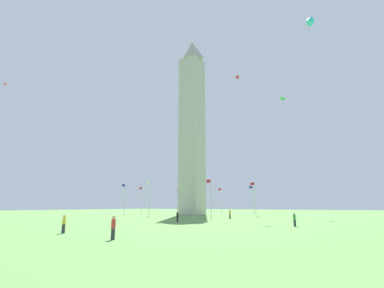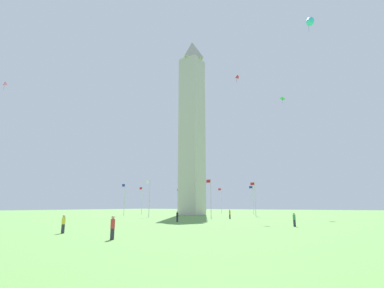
{
  "view_description": "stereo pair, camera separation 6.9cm",
  "coord_description": "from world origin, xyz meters",
  "px_view_note": "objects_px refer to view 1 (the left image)",
  "views": [
    {
      "loc": [
        -42.7,
        68.63,
        2.44
      ],
      "look_at": [
        0.0,
        0.0,
        19.3
      ],
      "focal_mm": 27.77,
      "sensor_mm": 36.0,
      "label": 1
    },
    {
      "loc": [
        -42.75,
        68.59,
        2.44
      ],
      "look_at": [
        0.0,
        0.0,
        19.3
      ],
      "focal_mm": 27.77,
      "sensor_mm": 36.0,
      "label": 2
    }
  ],
  "objects_px": {
    "person_red_shirt": "(113,228)",
    "flagpole_ne": "(124,198)",
    "flagpole_se": "(211,196)",
    "flagpole_e": "(149,197)",
    "person_orange_shirt": "(230,214)",
    "flagpole_w": "(221,199)",
    "kite_green_diamond": "(282,99)",
    "flagpole_sw": "(253,199)",
    "kite_red_delta": "(236,77)",
    "person_green_shirt": "(295,220)",
    "flagpole_s": "(255,197)",
    "flagpole_n": "(142,199)",
    "kite_cyan_delta": "(308,21)",
    "flagpole_nw": "(180,200)",
    "kite_pink_delta": "(4,84)",
    "person_yellow_shirt": "(64,224)",
    "person_black_shirt": "(177,217)",
    "obelisk_monument": "(192,123)"
  },
  "relations": [
    {
      "from": "flagpole_se",
      "to": "kite_cyan_delta",
      "type": "height_order",
      "value": "kite_cyan_delta"
    },
    {
      "from": "flagpole_n",
      "to": "flagpole_se",
      "type": "relative_size",
      "value": 1.0
    },
    {
      "from": "flagpole_sw",
      "to": "kite_pink_delta",
      "type": "xyz_separation_m",
      "value": [
        28.31,
        54.95,
        20.8
      ]
    },
    {
      "from": "flagpole_e",
      "to": "person_orange_shirt",
      "type": "distance_m",
      "value": 18.61
    },
    {
      "from": "flagpole_se",
      "to": "person_red_shirt",
      "type": "distance_m",
      "value": 42.26
    },
    {
      "from": "flagpole_ne",
      "to": "kite_cyan_delta",
      "type": "height_order",
      "value": "kite_cyan_delta"
    },
    {
      "from": "flagpole_ne",
      "to": "flagpole_sw",
      "type": "bearing_deg",
      "value": -135.0
    },
    {
      "from": "flagpole_e",
      "to": "kite_red_delta",
      "type": "height_order",
      "value": "kite_red_delta"
    },
    {
      "from": "flagpole_n",
      "to": "kite_cyan_delta",
      "type": "distance_m",
      "value": 63.78
    },
    {
      "from": "person_yellow_shirt",
      "to": "kite_cyan_delta",
      "type": "distance_m",
      "value": 48.84
    },
    {
      "from": "flagpole_e",
      "to": "kite_green_diamond",
      "type": "distance_m",
      "value": 41.32
    },
    {
      "from": "person_yellow_shirt",
      "to": "person_red_shirt",
      "type": "height_order",
      "value": "person_red_shirt"
    },
    {
      "from": "flagpole_e",
      "to": "flagpole_w",
      "type": "distance_m",
      "value": 35.35
    },
    {
      "from": "flagpole_se",
      "to": "person_red_shirt",
      "type": "xyz_separation_m",
      "value": [
        -13.33,
        39.94,
        -3.57
      ]
    },
    {
      "from": "flagpole_sw",
      "to": "flagpole_nw",
      "type": "height_order",
      "value": "same"
    },
    {
      "from": "flagpole_ne",
      "to": "person_orange_shirt",
      "type": "bearing_deg",
      "value": 174.84
    },
    {
      "from": "person_green_shirt",
      "to": "kite_red_delta",
      "type": "distance_m",
      "value": 38.86
    },
    {
      "from": "kite_red_delta",
      "to": "flagpole_nw",
      "type": "bearing_deg",
      "value": -37.11
    },
    {
      "from": "person_orange_shirt",
      "to": "person_green_shirt",
      "type": "bearing_deg",
      "value": 158.72
    },
    {
      "from": "person_orange_shirt",
      "to": "flagpole_e",
      "type": "bearing_deg",
      "value": 31.3
    },
    {
      "from": "person_red_shirt",
      "to": "obelisk_monument",
      "type": "bearing_deg",
      "value": 7.56
    },
    {
      "from": "flagpole_s",
      "to": "flagpole_nw",
      "type": "relative_size",
      "value": 1.0
    },
    {
      "from": "flagpole_s",
      "to": "kite_green_diamond",
      "type": "bearing_deg",
      "value": -146.34
    },
    {
      "from": "flagpole_e",
      "to": "flagpole_se",
      "type": "xyz_separation_m",
      "value": [
        -12.5,
        -5.18,
        0.0
      ]
    },
    {
      "from": "flagpole_se",
      "to": "person_green_shirt",
      "type": "relative_size",
      "value": 4.91
    },
    {
      "from": "obelisk_monument",
      "to": "flagpole_sw",
      "type": "distance_m",
      "value": 27.31
    },
    {
      "from": "person_orange_shirt",
      "to": "kite_red_delta",
      "type": "distance_m",
      "value": 29.9
    },
    {
      "from": "person_green_shirt",
      "to": "kite_green_diamond",
      "type": "relative_size",
      "value": 0.95
    },
    {
      "from": "flagpole_ne",
      "to": "flagpole_sw",
      "type": "distance_m",
      "value": 35.35
    },
    {
      "from": "flagpole_w",
      "to": "flagpole_s",
      "type": "bearing_deg",
      "value": 135.0
    },
    {
      "from": "flagpole_n",
      "to": "flagpole_s",
      "type": "height_order",
      "value": "same"
    },
    {
      "from": "flagpole_n",
      "to": "flagpole_s",
      "type": "bearing_deg",
      "value": 180.0
    },
    {
      "from": "flagpole_ne",
      "to": "flagpole_nw",
      "type": "bearing_deg",
      "value": -90.0
    },
    {
      "from": "flagpole_s",
      "to": "kite_red_delta",
      "type": "height_order",
      "value": "kite_red_delta"
    },
    {
      "from": "flagpole_n",
      "to": "kite_pink_delta",
      "type": "relative_size",
      "value": 4.84
    },
    {
      "from": "flagpole_e",
      "to": "person_green_shirt",
      "type": "distance_m",
      "value": 36.55
    },
    {
      "from": "person_red_shirt",
      "to": "flagpole_ne",
      "type": "bearing_deg",
      "value": 25.2
    },
    {
      "from": "person_yellow_shirt",
      "to": "kite_green_diamond",
      "type": "xyz_separation_m",
      "value": [
        -6.28,
        -55.71,
        28.41
      ]
    },
    {
      "from": "flagpole_s",
      "to": "person_orange_shirt",
      "type": "distance_m",
      "value": 15.68
    },
    {
      "from": "kite_pink_delta",
      "to": "flagpole_e",
      "type": "bearing_deg",
      "value": -122.54
    },
    {
      "from": "flagpole_se",
      "to": "flagpole_sw",
      "type": "relative_size",
      "value": 1.0
    },
    {
      "from": "flagpole_w",
      "to": "person_black_shirt",
      "type": "relative_size",
      "value": 4.96
    },
    {
      "from": "person_orange_shirt",
      "to": "person_black_shirt",
      "type": "bearing_deg",
      "value": 106.29
    },
    {
      "from": "flagpole_se",
      "to": "person_green_shirt",
      "type": "distance_m",
      "value": 28.48
    },
    {
      "from": "flagpole_ne",
      "to": "flagpole_e",
      "type": "relative_size",
      "value": 1.0
    },
    {
      "from": "flagpole_n",
      "to": "flagpole_sw",
      "type": "relative_size",
      "value": 1.0
    },
    {
      "from": "kite_pink_delta",
      "to": "kite_red_delta",
      "type": "bearing_deg",
      "value": -137.63
    },
    {
      "from": "person_green_shirt",
      "to": "kite_pink_delta",
      "type": "relative_size",
      "value": 0.98
    },
    {
      "from": "flagpole_ne",
      "to": "person_red_shirt",
      "type": "distance_m",
      "value": 55.47
    },
    {
      "from": "obelisk_monument",
      "to": "person_black_shirt",
      "type": "distance_m",
      "value": 42.01
    }
  ]
}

